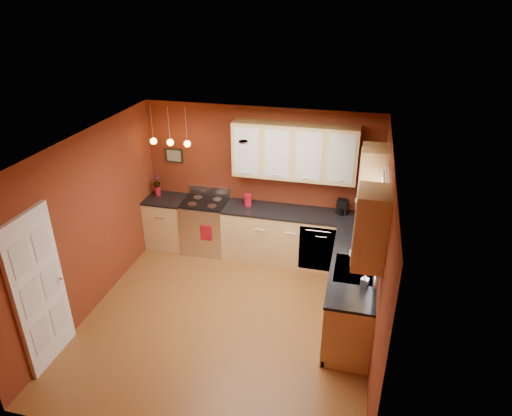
% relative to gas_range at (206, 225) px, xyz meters
% --- Properties ---
extents(floor, '(4.20, 4.20, 0.00)m').
position_rel_gas_range_xyz_m(floor, '(0.92, -1.80, -0.48)').
color(floor, brown).
rests_on(floor, ground).
extents(ceiling, '(4.00, 4.20, 0.02)m').
position_rel_gas_range_xyz_m(ceiling, '(0.92, -1.80, 2.12)').
color(ceiling, silver).
rests_on(ceiling, wall_back).
extents(wall_back, '(4.00, 0.02, 2.60)m').
position_rel_gas_range_xyz_m(wall_back, '(0.92, 0.30, 0.82)').
color(wall_back, maroon).
rests_on(wall_back, floor).
extents(wall_front, '(4.00, 0.02, 2.60)m').
position_rel_gas_range_xyz_m(wall_front, '(0.92, -3.90, 0.82)').
color(wall_front, maroon).
rests_on(wall_front, floor).
extents(wall_left, '(0.02, 4.20, 2.60)m').
position_rel_gas_range_xyz_m(wall_left, '(-1.08, -1.80, 0.82)').
color(wall_left, maroon).
rests_on(wall_left, floor).
extents(wall_right, '(0.02, 4.20, 2.60)m').
position_rel_gas_range_xyz_m(wall_right, '(2.92, -1.80, 0.82)').
color(wall_right, maroon).
rests_on(wall_right, floor).
extents(base_cabinets_back_left, '(0.70, 0.60, 0.90)m').
position_rel_gas_range_xyz_m(base_cabinets_back_left, '(-0.73, -0.00, -0.03)').
color(base_cabinets_back_left, tan).
rests_on(base_cabinets_back_left, floor).
extents(base_cabinets_back_right, '(2.54, 0.60, 0.90)m').
position_rel_gas_range_xyz_m(base_cabinets_back_right, '(1.65, -0.00, -0.03)').
color(base_cabinets_back_right, tan).
rests_on(base_cabinets_back_right, floor).
extents(base_cabinets_right, '(0.60, 2.10, 0.90)m').
position_rel_gas_range_xyz_m(base_cabinets_right, '(2.62, -1.35, -0.03)').
color(base_cabinets_right, tan).
rests_on(base_cabinets_right, floor).
extents(counter_back_left, '(0.70, 0.62, 0.04)m').
position_rel_gas_range_xyz_m(counter_back_left, '(-0.73, -0.00, 0.44)').
color(counter_back_left, black).
rests_on(counter_back_left, base_cabinets_back_left).
extents(counter_back_right, '(2.54, 0.62, 0.04)m').
position_rel_gas_range_xyz_m(counter_back_right, '(1.65, -0.00, 0.44)').
color(counter_back_right, black).
rests_on(counter_back_right, base_cabinets_back_right).
extents(counter_right, '(0.62, 2.10, 0.04)m').
position_rel_gas_range_xyz_m(counter_right, '(2.62, -1.35, 0.44)').
color(counter_right, black).
rests_on(counter_right, base_cabinets_right).
extents(gas_range, '(0.76, 0.64, 1.11)m').
position_rel_gas_range_xyz_m(gas_range, '(0.00, 0.00, 0.00)').
color(gas_range, silver).
rests_on(gas_range, floor).
extents(dishwasher_front, '(0.60, 0.02, 0.80)m').
position_rel_gas_range_xyz_m(dishwasher_front, '(2.02, -0.29, -0.03)').
color(dishwasher_front, silver).
rests_on(dishwasher_front, base_cabinets_back_right).
extents(sink, '(0.50, 0.70, 0.33)m').
position_rel_gas_range_xyz_m(sink, '(2.62, -1.50, 0.43)').
color(sink, gray).
rests_on(sink, counter_right).
extents(window, '(0.06, 1.02, 1.22)m').
position_rel_gas_range_xyz_m(window, '(2.89, -1.50, 1.21)').
color(window, white).
rests_on(window, wall_right).
extents(door_left_wall, '(0.12, 0.82, 2.05)m').
position_rel_gas_range_xyz_m(door_left_wall, '(-1.05, -3.00, 0.54)').
color(door_left_wall, white).
rests_on(door_left_wall, floor).
extents(upper_cabinets_back, '(2.00, 0.35, 0.90)m').
position_rel_gas_range_xyz_m(upper_cabinets_back, '(1.52, 0.12, 1.47)').
color(upper_cabinets_back, tan).
rests_on(upper_cabinets_back, wall_back).
extents(upper_cabinets_right, '(0.35, 1.95, 0.90)m').
position_rel_gas_range_xyz_m(upper_cabinets_right, '(2.75, -1.48, 1.47)').
color(upper_cabinets_right, tan).
rests_on(upper_cabinets_right, wall_right).
extents(wall_picture, '(0.32, 0.03, 0.26)m').
position_rel_gas_range_xyz_m(wall_picture, '(-0.63, 0.28, 1.17)').
color(wall_picture, black).
rests_on(wall_picture, wall_back).
extents(pendant_lights, '(0.71, 0.11, 0.66)m').
position_rel_gas_range_xyz_m(pendant_lights, '(-0.53, -0.05, 1.53)').
color(pendant_lights, gray).
rests_on(pendant_lights, ceiling).
extents(red_canister, '(0.14, 0.14, 0.21)m').
position_rel_gas_range_xyz_m(red_canister, '(0.76, 0.05, 0.56)').
color(red_canister, '#A1111D').
rests_on(red_canister, counter_back_right).
extents(red_vase, '(0.10, 0.10, 0.16)m').
position_rel_gas_range_xyz_m(red_vase, '(-0.92, 0.09, 0.54)').
color(red_vase, '#A1111D').
rests_on(red_vase, counter_back_left).
extents(flowers, '(0.15, 0.15, 0.23)m').
position_rel_gas_range_xyz_m(flowers, '(-0.92, 0.09, 0.72)').
color(flowers, '#A1111D').
rests_on(flowers, red_vase).
extents(coffee_maker, '(0.19, 0.19, 0.25)m').
position_rel_gas_range_xyz_m(coffee_maker, '(2.35, 0.12, 0.57)').
color(coffee_maker, black).
rests_on(coffee_maker, counter_back_right).
extents(soap_pump, '(0.12, 0.12, 0.20)m').
position_rel_gas_range_xyz_m(soap_pump, '(2.77, -1.89, 0.56)').
color(soap_pump, white).
rests_on(soap_pump, counter_right).
extents(dish_towel, '(0.21, 0.01, 0.28)m').
position_rel_gas_range_xyz_m(dish_towel, '(0.11, -0.33, 0.04)').
color(dish_towel, '#A1111D').
rests_on(dish_towel, gas_range).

